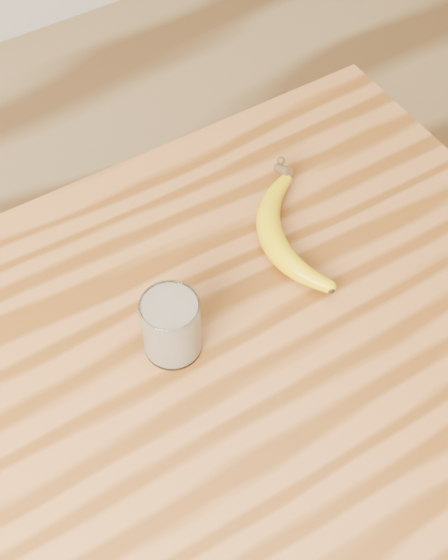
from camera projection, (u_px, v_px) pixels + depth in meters
room at (104, 144)px, 0.55m from camera, size 4.04×4.04×2.70m
table at (159, 468)px, 1.02m from camera, size 1.20×0.80×0.90m
smoothie_glass at (171, 326)px, 0.94m from camera, size 0.07×0.07×0.09m
banana at (271, 238)px, 1.06m from camera, size 0.19×0.31×0.04m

